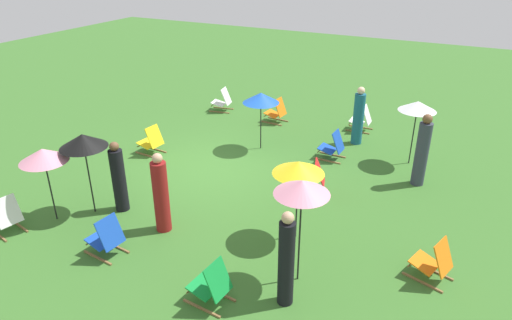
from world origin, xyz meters
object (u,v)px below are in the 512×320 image
at_px(umbrella_1, 302,188).
at_px(umbrella_4, 83,141).
at_px(deckchair_5, 362,119).
at_px(person_0, 161,195).
at_px(umbrella_0, 43,155).
at_px(deckchair_1, 333,147).
at_px(person_3, 358,117).
at_px(deckchair_9, 211,285).
at_px(person_1, 422,152).
at_px(deckchair_6, 313,179).
at_px(umbrella_5, 298,168).
at_px(deckchair_2, 434,262).
at_px(deckchair_4, 106,238).
at_px(umbrella_3, 418,106).
at_px(deckchair_0, 6,216).
at_px(person_2, 119,179).
at_px(person_4, 286,261).
at_px(deckchair_8, 222,101).
at_px(deckchair_3, 151,141).
at_px(umbrella_2, 261,98).
at_px(deckchair_7, 276,112).

bearing_deg(umbrella_1, umbrella_4, -90.69).
height_order(deckchair_5, umbrella_4, umbrella_4).
xyz_separation_m(umbrella_1, person_0, (-0.20, -3.10, -1.04)).
xyz_separation_m(umbrella_0, umbrella_4, (-0.60, 0.52, 0.19)).
distance_m(deckchair_1, umbrella_4, 6.48).
xyz_separation_m(umbrella_4, person_3, (-6.42, 4.14, -0.90)).
xyz_separation_m(deckchair_9, person_3, (-7.68, 0.29, 0.45)).
distance_m(umbrella_4, person_1, 7.77).
relative_size(deckchair_6, umbrella_5, 0.51).
bearing_deg(person_3, deckchair_2, -109.07).
relative_size(deckchair_4, deckchair_9, 1.00).
distance_m(deckchair_4, umbrella_3, 8.19).
xyz_separation_m(deckchair_0, umbrella_1, (-1.33, 5.92, 1.50)).
relative_size(deckchair_0, person_0, 0.48).
height_order(deckchair_1, umbrella_0, umbrella_0).
height_order(deckchair_4, person_2, person_2).
xyz_separation_m(umbrella_3, person_4, (6.42, -0.88, -0.78)).
bearing_deg(deckchair_8, deckchair_3, -9.52).
distance_m(umbrella_3, person_4, 6.53).
distance_m(deckchair_0, umbrella_0, 1.49).
bearing_deg(deckchair_2, umbrella_2, -108.65).
height_order(deckchair_0, deckchair_4, same).
distance_m(deckchair_6, person_0, 3.67).
height_order(deckchair_2, deckchair_5, same).
bearing_deg(deckchair_7, deckchair_0, -10.77).
bearing_deg(umbrella_5, deckchair_2, 87.50).
height_order(deckchair_1, deckchair_4, same).
distance_m(person_2, person_4, 4.57).
relative_size(deckchair_5, umbrella_0, 0.50).
bearing_deg(deckchair_4, umbrella_3, 152.51).
relative_size(deckchair_2, umbrella_4, 0.46).
relative_size(deckchair_9, person_4, 0.47).
height_order(deckchair_4, deckchair_7, same).
bearing_deg(umbrella_1, deckchair_8, -141.07).
xyz_separation_m(deckchair_2, person_4, (1.71, -2.10, 0.47)).
bearing_deg(umbrella_1, person_2, -95.50).
xyz_separation_m(deckchair_4, umbrella_1, (-0.97, 3.54, 1.50)).
relative_size(umbrella_2, person_2, 1.02).
bearing_deg(person_0, deckchair_2, -19.60).
distance_m(deckchair_9, umbrella_3, 7.37).
relative_size(umbrella_2, person_3, 0.97).
height_order(deckchair_4, person_0, person_0).
bearing_deg(deckchair_2, person_4, -33.91).
bearing_deg(person_1, umbrella_1, 154.18).
bearing_deg(deckchair_4, deckchair_0, -75.47).
xyz_separation_m(deckchair_6, umbrella_1, (3.07, 0.86, 1.50)).
bearing_deg(deckchair_8, umbrella_5, 31.01).
bearing_deg(person_4, umbrella_1, -49.88).
height_order(deckchair_6, person_0, person_0).
bearing_deg(deckchair_3, deckchair_6, 93.90).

